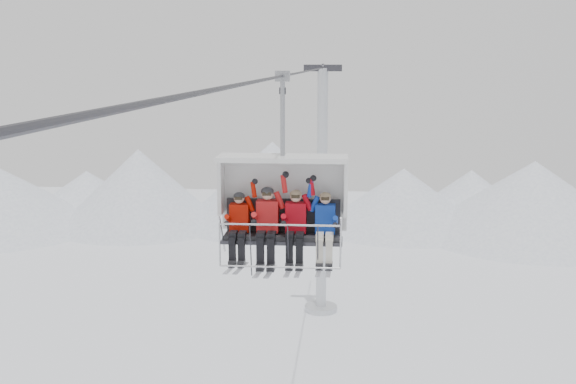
# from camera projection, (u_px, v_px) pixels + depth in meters

# --- Properties ---
(ridgeline) EXTENTS (72.00, 21.00, 7.00)m
(ridgeline) POSITION_uv_depth(u_px,v_px,m) (311.00, 195.00, 59.32)
(ridgeline) COLOR white
(ridgeline) RESTS_ON ground
(lift_tower_right) EXTENTS (2.00, 1.80, 13.48)m
(lift_tower_right) POSITION_uv_depth(u_px,v_px,m) (322.00, 209.00, 39.01)
(lift_tower_right) COLOR #B8BBC0
(lift_tower_right) RESTS_ON ground
(haul_cable) EXTENTS (0.06, 50.00, 0.06)m
(haul_cable) POSITION_uv_depth(u_px,v_px,m) (288.00, 75.00, 16.10)
(haul_cable) COLOR #323137
(haul_cable) RESTS_ON lift_tower_left
(chairlift_carrier) EXTENTS (2.71, 1.17, 3.98)m
(chairlift_carrier) POSITION_uv_depth(u_px,v_px,m) (283.00, 197.00, 15.36)
(chairlift_carrier) COLOR black
(chairlift_carrier) RESTS_ON haul_cable
(skier_far_left) EXTENTS (0.40, 1.69, 1.61)m
(skier_far_left) POSITION_uv_depth(u_px,v_px,m) (239.00, 224.00, 15.22)
(skier_far_left) COLOR #B91203
(skier_far_left) RESTS_ON chairlift_carrier
(skier_center_left) EXTENTS (0.46, 1.69, 1.80)m
(skier_center_left) POSITION_uv_depth(u_px,v_px,m) (267.00, 222.00, 15.17)
(skier_center_left) COLOR red
(skier_center_left) RESTS_ON chairlift_carrier
(skier_center_right) EXTENTS (0.44, 1.69, 1.72)m
(skier_center_right) POSITION_uv_depth(u_px,v_px,m) (296.00, 224.00, 15.12)
(skier_center_right) COLOR #AF0713
(skier_center_right) RESTS_ON chairlift_carrier
(skier_far_right) EXTENTS (0.42, 1.69, 1.65)m
(skier_far_right) POSITION_uv_depth(u_px,v_px,m) (325.00, 225.00, 15.07)
(skier_far_right) COLOR #1034A3
(skier_far_right) RESTS_ON chairlift_carrier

